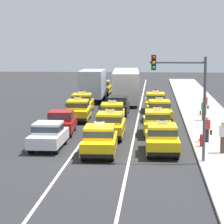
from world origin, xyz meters
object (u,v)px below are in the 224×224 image
box_truck_left_fifth (93,84)px  bus_center_fifth (126,85)px  taxi_center_second (110,125)px  sedan_center_fourth (118,105)px  sedan_center_sixth (129,86)px  taxi_right_second (157,122)px  taxi_center_nearest (100,140)px  fire_hydrant (202,140)px  taxi_left_third (78,110)px  pedestrian_trailing (203,110)px  pedestrian_by_storefront (207,129)px  taxi_left_fourth (82,103)px  taxi_right_fourth (155,102)px  pedestrian_far_corner (205,105)px  taxi_right_third (159,110)px  pedestrian_mid_block (223,137)px  taxi_left_sixth (102,87)px  sedan_left_nearest (48,135)px  traffic_light_pole (186,90)px  sedan_left_second (61,122)px  taxi_right_nearest (162,138)px  taxi_center_third (112,114)px

box_truck_left_fifth → bus_center_fifth: (3.38, -0.42, 0.04)m
taxi_center_second → sedan_center_fourth: 10.92m
sedan_center_sixth → taxi_right_second: 28.80m
taxi_center_nearest → fire_hydrant: (5.76, 2.27, -0.33)m
taxi_left_third → taxi_center_second: (3.10, -7.33, 0.00)m
sedan_center_sixth → pedestrian_trailing: pedestrian_trailing is taller
bus_center_fifth → pedestrian_by_storefront: size_ratio=7.22×
sedan_center_fourth → fire_hydrant: 15.32m
taxi_left_fourth → box_truck_left_fifth: box_truck_left_fifth is taller
taxi_center_nearest → taxi_right_fourth: 19.49m
pedestrian_far_corner → taxi_center_nearest: bearing=-114.1°
sedan_center_fourth → bus_center_fifth: bearing=88.9°
taxi_center_nearest → taxi_center_second: (0.14, 5.53, 0.00)m
taxi_right_third → pedestrian_mid_block: size_ratio=2.66×
sedan_center_sixth → taxi_right_third: size_ratio=0.93×
pedestrian_trailing → taxi_left_sixth: bearing=115.2°
taxi_left_third → fire_hydrant: (8.72, -10.59, -0.33)m
pedestrian_far_corner → box_truck_left_fifth: bearing=135.0°
sedan_left_nearest → taxi_left_sixth: bearing=89.6°
taxi_center_second → taxi_left_fourth: bearing=105.4°
taxi_center_second → fire_hydrant: size_ratio=6.26×
taxi_center_nearest → pedestrian_by_storefront: bearing=31.1°
sedan_left_nearest → taxi_center_second: 5.13m
taxi_left_third → traffic_light_pole: (7.53, -14.55, 2.94)m
taxi_center_second → traffic_light_pole: 8.97m
taxi_center_nearest → taxi_right_second: same height
box_truck_left_fifth → pedestrian_trailing: 16.94m
taxi_left_fourth → taxi_left_sixth: bearing=88.7°
sedan_left_second → taxi_left_fourth: size_ratio=0.95×
sedan_center_fourth → taxi_right_second: bearing=-71.2°
taxi_left_third → taxi_left_sixth: 20.75m
box_truck_left_fifth → taxi_right_nearest: box_truck_left_fifth is taller
box_truck_left_fifth → taxi_right_second: size_ratio=1.51×
taxi_left_third → taxi_right_second: bearing=-44.2°
taxi_center_nearest → traffic_light_pole: size_ratio=0.83×
bus_center_fifth → pedestrian_by_storefront: 23.20m
taxi_left_sixth → taxi_center_nearest: (2.96, -33.61, 0.00)m
bus_center_fifth → traffic_light_pole: bearing=-80.9°
sedan_left_second → taxi_right_fourth: taxi_right_fourth is taller
box_truck_left_fifth → pedestrian_mid_block: (10.01, -26.09, -0.75)m
taxi_center_second → pedestrian_mid_block: taxi_center_second is taller
sedan_center_sixth → taxi_center_third: bearing=-90.4°
taxi_left_fourth → pedestrian_far_corner: bearing=-10.3°
bus_center_fifth → pedestrian_far_corner: 12.28m
sedan_center_fourth → taxi_right_fourth: 4.22m
taxi_center_nearest → sedan_center_sixth: taxi_center_nearest is taller
pedestrian_by_storefront → pedestrian_trailing: size_ratio=0.99×
sedan_center_fourth → fire_hydrant: sedan_center_fourth is taller
taxi_left_sixth → bus_center_fifth: size_ratio=0.40×
sedan_left_second → pedestrian_far_corner: 13.98m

